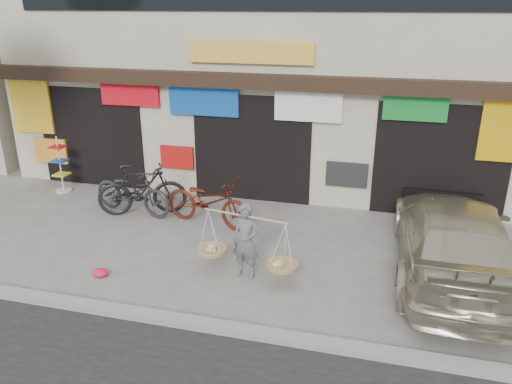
% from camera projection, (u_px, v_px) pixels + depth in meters
% --- Properties ---
extents(ground, '(70.00, 70.00, 0.00)m').
position_uv_depth(ground, '(206.00, 262.00, 9.83)').
color(ground, gray).
rests_on(ground, ground).
extents(kerb, '(70.00, 0.25, 0.12)m').
position_uv_depth(kerb, '(163.00, 318.00, 8.00)').
color(kerb, gray).
rests_on(kerb, ground).
extents(shophouse_block, '(14.00, 6.32, 7.00)m').
position_uv_depth(shophouse_block, '(277.00, 52.00, 14.40)').
color(shophouse_block, beige).
rests_on(shophouse_block, ground).
extents(street_vendor, '(1.98, 0.80, 1.45)m').
position_uv_depth(street_vendor, '(246.00, 244.00, 9.12)').
color(street_vendor, slate).
rests_on(street_vendor, ground).
extents(bike_0, '(2.25, 1.17, 1.13)m').
position_uv_depth(bike_0, '(132.00, 191.00, 11.95)').
color(bike_0, '#2C2C31').
rests_on(bike_0, ground).
extents(bike_1, '(2.17, 1.34, 1.26)m').
position_uv_depth(bike_1, '(142.00, 189.00, 11.85)').
color(bike_1, black).
rests_on(bike_1, ground).
extents(bike_2, '(2.30, 1.21, 1.15)m').
position_uv_depth(bike_2, '(208.00, 201.00, 11.30)').
color(bike_2, '#561B0E').
rests_on(bike_2, ground).
extents(suv, '(2.06, 5.03, 1.46)m').
position_uv_depth(suv, '(453.00, 238.00, 9.21)').
color(suv, '#BBB196').
rests_on(suv, ground).
extents(display_rack, '(0.42, 0.42, 1.53)m').
position_uv_depth(display_rack, '(61.00, 169.00, 13.31)').
color(display_rack, silver).
rests_on(display_rack, ground).
extents(red_bag, '(0.31, 0.25, 0.14)m').
position_uv_depth(red_bag, '(100.00, 273.00, 9.31)').
color(red_bag, '#F61742').
rests_on(red_bag, ground).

